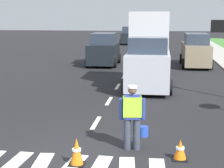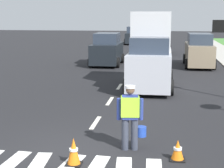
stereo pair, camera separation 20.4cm
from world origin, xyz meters
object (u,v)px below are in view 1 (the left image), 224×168
traffic_cone_far (77,152)px  car_oncoming_third (129,36)px  road_worker (133,114)px  traffic_cone_near (180,150)px  car_outgoing_far (155,42)px  delivery_truck (149,53)px  car_oncoming_second (104,50)px  car_parked_far (196,51)px

traffic_cone_far → car_oncoming_third: bearing=92.9°
road_worker → traffic_cone_near: road_worker is taller
traffic_cone_far → car_outgoing_far: 25.08m
delivery_truck → car_outgoing_far: 15.65m
traffic_cone_near → traffic_cone_far: 2.46m
car_outgoing_far → car_oncoming_second: bearing=-112.2°
road_worker → car_oncoming_second: 15.93m
delivery_truck → car_parked_far: delivery_truck is taller
road_worker → car_oncoming_third: bearing=95.0°
road_worker → traffic_cone_far: (-1.20, -1.16, -0.61)m
road_worker → car_parked_far: size_ratio=0.38×
traffic_cone_near → car_outgoing_far: 24.43m
traffic_cone_far → delivery_truck: (1.32, 9.40, 1.29)m
car_oncoming_second → delivery_truck: bearing=-66.0°
car_outgoing_far → car_oncoming_third: bearing=107.7°
car_oncoming_second → road_worker: bearing=-78.6°
car_outgoing_far → car_oncoming_third: (-3.18, 9.98, -0.03)m
traffic_cone_near → car_parked_far: size_ratio=0.11×
traffic_cone_near → car_oncoming_third: bearing=96.9°
traffic_cone_far → car_oncoming_third: car_oncoming_third is taller
car_parked_far → car_outgoing_far: car_parked_far is taller
traffic_cone_near → car_outgoing_far: size_ratio=0.12×
road_worker → traffic_cone_near: bearing=-24.0°
traffic_cone_near → car_outgoing_far: car_outgoing_far is taller
traffic_cone_far → car_parked_far: car_parked_far is taller
road_worker → traffic_cone_far: bearing=-136.0°
delivery_truck → car_oncoming_second: size_ratio=1.19×
car_outgoing_far → delivery_truck: bearing=-90.4°
traffic_cone_far → car_oncoming_second: bearing=96.7°
delivery_truck → car_oncoming_third: delivery_truck is taller
traffic_cone_near → car_parked_far: car_parked_far is taller
delivery_truck → car_parked_far: 8.08m
traffic_cone_near → car_outgoing_far: (-0.96, 24.40, 0.73)m
traffic_cone_far → car_oncoming_second: 16.90m
car_outgoing_far → car_oncoming_second: (-3.38, -8.26, 0.04)m
traffic_cone_near → car_oncoming_third: (-4.14, 34.37, 0.70)m
car_parked_far → car_outgoing_far: (-2.77, 8.10, -0.05)m
delivery_truck → road_worker: bearing=-90.8°
car_oncoming_second → car_outgoing_far: bearing=67.8°
traffic_cone_near → car_oncoming_third: 34.63m
delivery_truck → car_outgoing_far: delivery_truck is taller
road_worker → delivery_truck: (0.12, 8.24, 0.68)m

